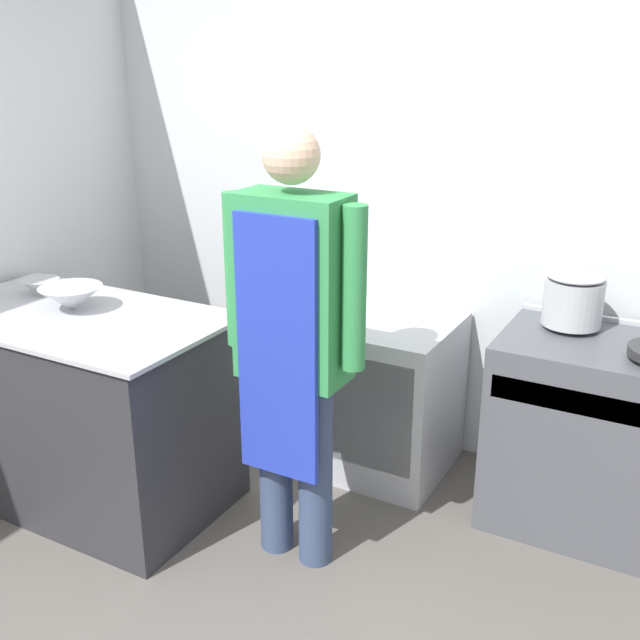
{
  "coord_description": "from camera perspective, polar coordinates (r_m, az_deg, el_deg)",
  "views": [
    {
      "loc": [
        1.5,
        -1.37,
        2.01
      ],
      "look_at": [
        0.11,
        1.16,
        0.98
      ],
      "focal_mm": 42.0,
      "sensor_mm": 36.0,
      "label": 1
    }
  ],
  "objects": [
    {
      "name": "wall_back",
      "position": [
        3.86,
        5.62,
        9.79
      ],
      "size": [
        8.0,
        0.05,
        2.7
      ],
      "color": "silver",
      "rests_on": "ground_plane"
    },
    {
      "name": "prep_counter",
      "position": [
        3.66,
        -17.48,
        -6.33
      ],
      "size": [
        1.36,
        0.78,
        0.91
      ],
      "color": "#2D2D33",
      "rests_on": "ground_plane"
    },
    {
      "name": "stove",
      "position": [
        3.51,
        20.73,
        -8.35
      ],
      "size": [
        0.92,
        0.61,
        0.89
      ],
      "color": "#4C4F56",
      "rests_on": "ground_plane"
    },
    {
      "name": "fridge_unit",
      "position": [
        3.78,
        4.95,
        -5.69
      ],
      "size": [
        0.64,
        0.63,
        0.79
      ],
      "color": "silver",
      "rests_on": "ground_plane"
    },
    {
      "name": "person_cook",
      "position": [
        2.86,
        -2.12,
        -0.9
      ],
      "size": [
        0.6,
        0.24,
        1.77
      ],
      "color": "#38476B",
      "rests_on": "ground_plane"
    },
    {
      "name": "mixing_bowl",
      "position": [
        3.54,
        -18.41,
        1.57
      ],
      "size": [
        0.28,
        0.28,
        0.11
      ],
      "color": "#B2B5BC",
      "rests_on": "prep_counter"
    },
    {
      "name": "small_bowl",
      "position": [
        3.82,
        -20.53,
        2.37
      ],
      "size": [
        0.18,
        0.18,
        0.08
      ],
      "color": "#B2B5BC",
      "rests_on": "prep_counter"
    },
    {
      "name": "stock_pot",
      "position": [
        3.42,
        18.75,
        1.62
      ],
      "size": [
        0.25,
        0.25,
        0.24
      ],
      "color": "#B2B5BC",
      "rests_on": "stove"
    }
  ]
}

